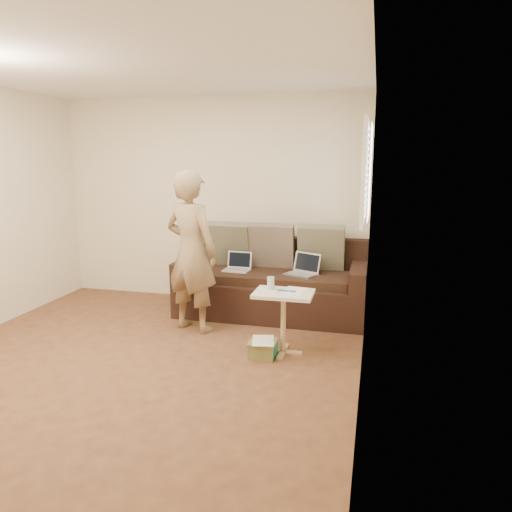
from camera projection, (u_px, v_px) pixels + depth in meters
name	position (u px, v px, depth m)	size (l,w,h in m)	color
floor	(133.00, 367.00, 4.35)	(4.50, 4.50, 0.00)	#502D1D
ceiling	(115.00, 61.00, 3.82)	(4.50, 4.50, 0.00)	white
wall_back	(212.00, 201.00, 6.22)	(4.00, 4.00, 0.00)	beige
wall_right	(366.00, 233.00, 3.61)	(4.50, 4.50, 0.00)	beige
window_blinds	(367.00, 172.00, 4.96)	(0.12, 0.88, 1.08)	white
sofa	(272.00, 279.00, 5.73)	(2.20, 0.95, 0.85)	black
pillow_left	(228.00, 244.00, 5.99)	(0.55, 0.14, 0.55)	#5F5D46
pillow_mid	(272.00, 246.00, 5.87)	(0.55, 0.14, 0.55)	brown
pillow_right	(321.00, 248.00, 5.75)	(0.55, 0.14, 0.55)	#5F5D46
laptop_silver	(301.00, 275.00, 5.54)	(0.35, 0.25, 0.23)	#B7BABC
laptop_white	(236.00, 271.00, 5.75)	(0.30, 0.22, 0.22)	white
person	(191.00, 252.00, 5.12)	(0.63, 0.43, 1.73)	olive
side_table	(283.00, 323.00, 4.60)	(0.55, 0.39, 0.61)	silver
drinking_glass	(271.00, 283.00, 4.62)	(0.07, 0.07, 0.12)	silver
scissors	(286.00, 291.00, 4.55)	(0.18, 0.10, 0.02)	silver
paper_on_table	(294.00, 291.00, 4.56)	(0.21, 0.30, 0.00)	white
striped_box	(263.00, 348.00, 4.55)	(0.26, 0.26, 0.16)	#C2671D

